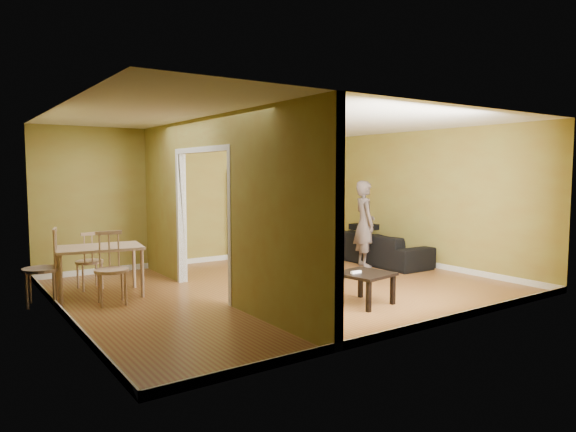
{
  "coord_description": "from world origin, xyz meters",
  "views": [
    {
      "loc": [
        -4.48,
        -6.62,
        1.82
      ],
      "look_at": [
        0.2,
        0.2,
        1.1
      ],
      "focal_mm": 32.0,
      "sensor_mm": 36.0,
      "label": 1
    }
  ],
  "objects_px": {
    "chair_near": "(111,268)",
    "chair_far": "(89,260)",
    "chair_left": "(41,267)",
    "sofa": "(381,244)",
    "bookshelf": "(247,215)",
    "person": "(365,216)",
    "dining_table": "(99,252)",
    "coffee_table": "(365,277)"
  },
  "relations": [
    {
      "from": "chair_near",
      "to": "chair_far",
      "type": "height_order",
      "value": "chair_near"
    },
    {
      "from": "chair_left",
      "to": "chair_near",
      "type": "xyz_separation_m",
      "value": [
        0.8,
        -0.48,
        -0.03
      ]
    },
    {
      "from": "chair_near",
      "to": "sofa",
      "type": "bearing_deg",
      "value": 9.79
    },
    {
      "from": "bookshelf",
      "to": "chair_far",
      "type": "bearing_deg",
      "value": -163.47
    },
    {
      "from": "person",
      "to": "dining_table",
      "type": "distance_m",
      "value": 4.83
    },
    {
      "from": "dining_table",
      "to": "chair_left",
      "type": "height_order",
      "value": "chair_left"
    },
    {
      "from": "sofa",
      "to": "person",
      "type": "height_order",
      "value": "person"
    },
    {
      "from": "coffee_table",
      "to": "chair_left",
      "type": "xyz_separation_m",
      "value": [
        -3.66,
        2.45,
        0.15
      ]
    },
    {
      "from": "chair_left",
      "to": "chair_near",
      "type": "distance_m",
      "value": 0.94
    },
    {
      "from": "coffee_table",
      "to": "chair_far",
      "type": "xyz_separation_m",
      "value": [
        -2.88,
        3.11,
        0.08
      ]
    },
    {
      "from": "sofa",
      "to": "dining_table",
      "type": "relative_size",
      "value": 1.79
    },
    {
      "from": "chair_far",
      "to": "bookshelf",
      "type": "bearing_deg",
      "value": -166.76
    },
    {
      "from": "sofa",
      "to": "bookshelf",
      "type": "relative_size",
      "value": 1.14
    },
    {
      "from": "person",
      "to": "chair_left",
      "type": "height_order",
      "value": "person"
    },
    {
      "from": "person",
      "to": "sofa",
      "type": "bearing_deg",
      "value": -64.06
    },
    {
      "from": "sofa",
      "to": "person",
      "type": "xyz_separation_m",
      "value": [
        -0.47,
        -0.03,
        0.56
      ]
    },
    {
      "from": "bookshelf",
      "to": "chair_near",
      "type": "bearing_deg",
      "value": -147.54
    },
    {
      "from": "coffee_table",
      "to": "chair_left",
      "type": "distance_m",
      "value": 4.41
    },
    {
      "from": "bookshelf",
      "to": "chair_near",
      "type": "height_order",
      "value": "bookshelf"
    },
    {
      "from": "chair_far",
      "to": "chair_left",
      "type": "bearing_deg",
      "value": 36.69
    },
    {
      "from": "person",
      "to": "bookshelf",
      "type": "bearing_deg",
      "value": 56.87
    },
    {
      "from": "dining_table",
      "to": "chair_near",
      "type": "bearing_deg",
      "value": -88.83
    },
    {
      "from": "coffee_table",
      "to": "sofa",
      "type": "bearing_deg",
      "value": 41.36
    },
    {
      "from": "person",
      "to": "chair_near",
      "type": "height_order",
      "value": "person"
    },
    {
      "from": "sofa",
      "to": "chair_left",
      "type": "height_order",
      "value": "chair_left"
    },
    {
      "from": "chair_left",
      "to": "bookshelf",
      "type": "bearing_deg",
      "value": 126.26
    },
    {
      "from": "coffee_table",
      "to": "chair_far",
      "type": "relative_size",
      "value": 0.73
    },
    {
      "from": "dining_table",
      "to": "chair_far",
      "type": "xyz_separation_m",
      "value": [
        -0.01,
        0.58,
        -0.2
      ]
    },
    {
      "from": "person",
      "to": "coffee_table",
      "type": "height_order",
      "value": "person"
    },
    {
      "from": "person",
      "to": "dining_table",
      "type": "bearing_deg",
      "value": 106.67
    },
    {
      "from": "coffee_table",
      "to": "chair_near",
      "type": "xyz_separation_m",
      "value": [
        -2.85,
        1.97,
        0.13
      ]
    },
    {
      "from": "dining_table",
      "to": "chair_near",
      "type": "distance_m",
      "value": 0.58
    },
    {
      "from": "bookshelf",
      "to": "coffee_table",
      "type": "bearing_deg",
      "value": -97.14
    },
    {
      "from": "chair_far",
      "to": "dining_table",
      "type": "bearing_deg",
      "value": 87.79
    },
    {
      "from": "person",
      "to": "chair_near",
      "type": "bearing_deg",
      "value": 113.34
    },
    {
      "from": "chair_left",
      "to": "chair_far",
      "type": "xyz_separation_m",
      "value": [
        0.78,
        0.66,
        -0.07
      ]
    },
    {
      "from": "chair_near",
      "to": "coffee_table",
      "type": "bearing_deg",
      "value": -26.4
    },
    {
      "from": "coffee_table",
      "to": "person",
      "type": "bearing_deg",
      "value": 47.18
    },
    {
      "from": "bookshelf",
      "to": "chair_left",
      "type": "distance_m",
      "value": 4.51
    },
    {
      "from": "sofa",
      "to": "dining_table",
      "type": "bearing_deg",
      "value": 86.91
    },
    {
      "from": "person",
      "to": "chair_near",
      "type": "distance_m",
      "value": 4.81
    },
    {
      "from": "chair_far",
      "to": "chair_near",
      "type": "bearing_deg",
      "value": 87.83
    }
  ]
}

